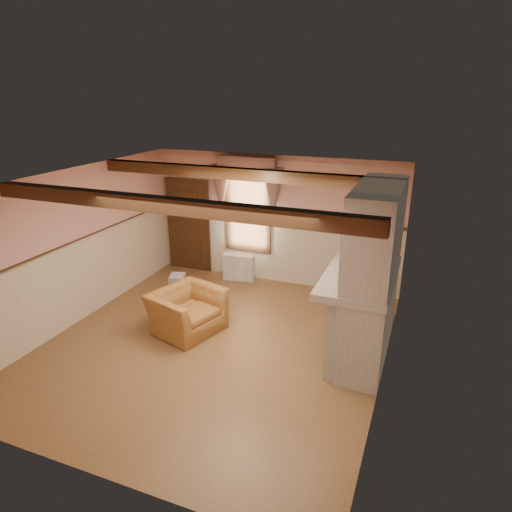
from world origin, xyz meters
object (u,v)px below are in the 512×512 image
at_px(mantel_clock, 369,251).
at_px(armchair, 187,311).
at_px(oil_lamp, 365,257).
at_px(bowl, 360,272).
at_px(side_table, 178,298).
at_px(radiator, 239,268).

bearing_deg(mantel_clock, armchair, -159.02).
xyz_separation_m(armchair, oil_lamp, (2.91, 0.71, 1.18)).
distance_m(armchair, mantel_clock, 3.32).
bearing_deg(mantel_clock, bowl, -90.00).
bearing_deg(side_table, armchair, -48.28).
relative_size(armchair, side_table, 2.11).
height_order(side_table, radiator, radiator).
distance_m(side_table, bowl, 3.65).
distance_m(armchair, bowl, 3.12).
xyz_separation_m(radiator, mantel_clock, (2.97, -1.32, 1.22)).
distance_m(side_table, radiator, 1.90).
relative_size(armchair, oil_lamp, 4.15).
bearing_deg(radiator, bowl, -43.06).
height_order(radiator, oil_lamp, oil_lamp).
relative_size(bowl, mantel_clock, 1.37).
relative_size(radiator, mantel_clock, 2.92).
height_order(armchair, side_table, armchair).
xyz_separation_m(radiator, bowl, (2.97, -2.16, 1.16)).
bearing_deg(bowl, oil_lamp, 90.00).
height_order(side_table, mantel_clock, mantel_clock).
bearing_deg(bowl, mantel_clock, 90.00).
bearing_deg(armchair, oil_lamp, -59.82).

